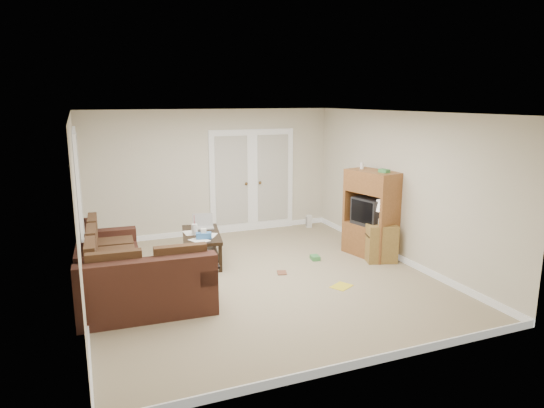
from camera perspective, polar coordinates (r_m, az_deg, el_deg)
name	(u,v)px	position (r m, az deg, el deg)	size (l,w,h in m)	color
floor	(260,278)	(7.50, -1.42, -8.75)	(5.50, 5.50, 0.00)	tan
ceiling	(259,113)	(7.01, -1.52, 10.71)	(5.00, 5.50, 0.02)	silver
wall_left	(78,213)	(6.72, -21.87, -1.00)	(0.02, 5.50, 2.50)	beige
wall_right	(400,187)	(8.34, 14.86, 1.91)	(0.02, 5.50, 2.50)	beige
wall_back	(211,173)	(9.74, -7.13, 3.66)	(5.00, 0.02, 2.50)	beige
wall_front	(359,252)	(4.75, 10.24, -5.58)	(5.00, 0.02, 2.50)	beige
baseboards	(260,275)	(7.48, -1.42, -8.40)	(5.00, 5.50, 0.10)	silver
french_doors	(252,181)	(9.98, -2.32, 2.71)	(1.80, 0.05, 2.13)	silver
window_left	(78,178)	(7.65, -21.83, 2.81)	(0.05, 1.92, 1.42)	silver
sectional_sofa	(125,275)	(7.07, -16.90, -7.94)	(1.77, 2.67, 0.80)	#412219
coffee_table	(202,246)	(8.26, -8.26, -4.89)	(0.81, 1.30, 0.83)	black
tv_armoire	(372,213)	(8.55, 11.65, -1.07)	(0.71, 1.02, 1.61)	brown
side_cabinet	(380,239)	(8.42, 12.60, -4.00)	(0.62, 0.62, 1.04)	olive
space_heater	(309,221)	(10.38, 4.37, -2.03)	(0.11, 0.09, 0.27)	white
floor_magazine	(341,286)	(7.27, 8.18, -9.56)	(0.30, 0.24, 0.01)	yellow
floor_greenbox	(315,258)	(8.35, 5.08, -6.30)	(0.14, 0.18, 0.07)	#3E8947
floor_book	(277,273)	(7.71, 0.63, -8.10)	(0.15, 0.20, 0.02)	brown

